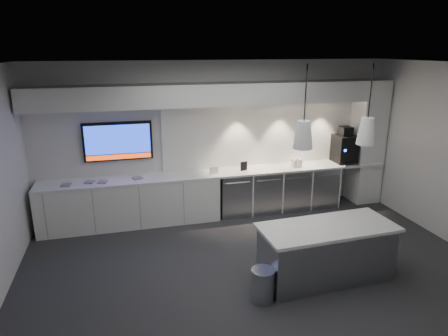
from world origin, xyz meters
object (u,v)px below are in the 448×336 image
object	(u,v)px
wall_tv	(118,141)
coffee_machine	(345,148)
bin	(263,285)
island	(326,252)

from	to	relation	value
wall_tv	coffee_machine	distance (m)	4.60
coffee_machine	bin	bearing A→B (deg)	-133.10
wall_tv	bin	size ratio (longest dim) A/B	2.81
bin	coffee_machine	world-z (taller)	coffee_machine
coffee_machine	wall_tv	bearing A→B (deg)	178.20
wall_tv	coffee_machine	world-z (taller)	wall_tv
island	bin	world-z (taller)	island
island	coffee_machine	bearing A→B (deg)	53.07
island	coffee_machine	world-z (taller)	coffee_machine
wall_tv	island	size ratio (longest dim) A/B	0.63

